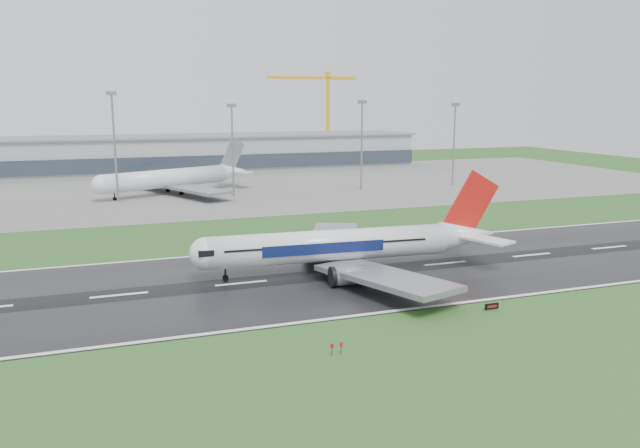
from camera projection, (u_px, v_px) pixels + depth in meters
name	position (u px, v px, depth m)	size (l,w,h in m)	color
ground	(241.00, 284.00, 106.74)	(520.00, 520.00, 0.00)	#25511E
runway	(241.00, 283.00, 106.74)	(400.00, 45.00, 0.10)	black
apron	(166.00, 189.00, 222.35)	(400.00, 130.00, 0.08)	slate
terminal	(151.00, 155.00, 276.41)	(240.00, 36.00, 15.00)	#90939A
main_airliner	(352.00, 225.00, 112.66)	(58.03, 55.26, 17.13)	white
parked_airliner	(172.00, 168.00, 208.60)	(59.01, 54.94, 17.30)	white
tower_crane	(328.00, 118.00, 316.57)	(46.01, 2.51, 45.32)	gold
runway_sign	(492.00, 307.00, 93.20)	(2.30, 0.26, 1.04)	black
floodmast_2	(115.00, 149.00, 190.52)	(0.64, 0.64, 32.56)	gray
floodmast_3	(233.00, 152.00, 202.82)	(0.64, 0.64, 28.87)	gray
floodmast_4	(362.00, 147.00, 217.67)	(0.64, 0.64, 30.01)	gray
floodmast_5	(454.00, 146.00, 229.90)	(0.64, 0.64, 29.02)	gray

